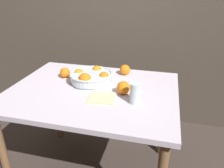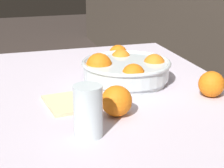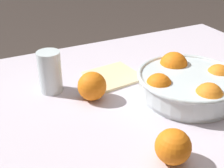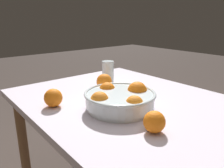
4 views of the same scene
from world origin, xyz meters
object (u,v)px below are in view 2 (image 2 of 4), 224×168
(orange_loose_near_bowl, at_px, (211,84))
(orange_loose_front, at_px, (117,101))
(fruit_bowl, at_px, (126,70))
(orange_loose_aside, at_px, (118,54))
(juice_glass, at_px, (88,113))

(orange_loose_near_bowl, distance_m, orange_loose_front, 0.31)
(orange_loose_near_bowl, bearing_deg, orange_loose_front, -80.68)
(fruit_bowl, distance_m, orange_loose_aside, 0.22)
(juice_glass, bearing_deg, orange_loose_front, 132.96)
(fruit_bowl, bearing_deg, juice_glass, -31.36)
(orange_loose_front, bearing_deg, orange_loose_aside, 161.82)
(juice_glass, height_order, orange_loose_front, juice_glass)
(fruit_bowl, xyz_separation_m, orange_loose_aside, (-0.21, 0.04, -0.01))
(orange_loose_front, bearing_deg, juice_glass, -47.04)
(orange_loose_aside, bearing_deg, orange_loose_front, -18.18)
(orange_loose_front, relative_size, orange_loose_aside, 1.12)
(juice_glass, height_order, orange_loose_aside, juice_glass)
(orange_loose_near_bowl, relative_size, orange_loose_front, 0.94)
(fruit_bowl, relative_size, juice_glass, 2.35)
(orange_loose_front, distance_m, orange_loose_aside, 0.48)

